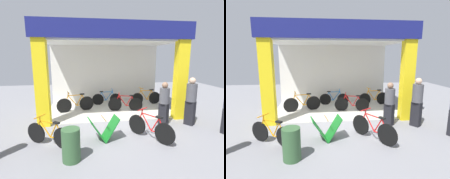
# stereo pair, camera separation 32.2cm
# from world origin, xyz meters

# --- Properties ---
(ground_plane) EXTENTS (19.66, 19.66, 0.00)m
(ground_plane) POSITION_xyz_m (0.00, 0.00, 0.00)
(ground_plane) COLOR gray
(ground_plane) RESTS_ON ground
(shop_facade) EXTENTS (6.03, 3.54, 3.84)m
(shop_facade) POSITION_xyz_m (0.00, 1.71, 2.08)
(shop_facade) COLOR beige
(shop_facade) RESTS_ON ground
(bicycle_inside_0) EXTENTS (1.69, 0.55, 0.95)m
(bicycle_inside_0) POSITION_xyz_m (-1.60, 1.54, 0.38)
(bicycle_inside_0) COLOR black
(bicycle_inside_0) RESTS_ON ground
(bicycle_inside_1) EXTENTS (1.54, 0.42, 0.85)m
(bicycle_inside_1) POSITION_xyz_m (-0.03, 2.48, 0.34)
(bicycle_inside_1) COLOR black
(bicycle_inside_1) RESTS_ON ground
(bicycle_inside_2) EXTENTS (1.60, 0.44, 0.89)m
(bicycle_inside_2) POSITION_xyz_m (0.71, 1.26, 0.36)
(bicycle_inside_2) COLOR black
(bicycle_inside_2) RESTS_ON ground
(bicycle_inside_3) EXTENTS (1.69, 0.47, 0.93)m
(bicycle_inside_3) POSITION_xyz_m (2.06, 2.21, 0.37)
(bicycle_inside_3) COLOR black
(bicycle_inside_3) RESTS_ON ground
(bicycle_parked_0) EXTENTS (1.39, 0.83, 0.87)m
(bicycle_parked_0) POSITION_xyz_m (-2.21, -1.62, 0.35)
(bicycle_parked_0) COLOR black
(bicycle_parked_0) RESTS_ON ground
(bicycle_parked_1) EXTENTS (1.01, 1.40, 0.92)m
(bicycle_parked_1) POSITION_xyz_m (0.84, -1.65, 0.37)
(bicycle_parked_1) COLOR black
(bicycle_parked_1) RESTS_ON ground
(sandwich_board_sign) EXTENTS (0.99, 0.69, 0.73)m
(sandwich_board_sign) POSITION_xyz_m (-0.61, -1.49, 0.36)
(sandwich_board_sign) COLOR #197226
(sandwich_board_sign) RESTS_ON ground
(pedestrian_0) EXTENTS (0.52, 0.52, 1.81)m
(pedestrian_0) POSITION_xyz_m (2.75, -0.72, 0.95)
(pedestrian_0) COLOR black
(pedestrian_0) RESTS_ON ground
(pedestrian_3) EXTENTS (0.51, 0.51, 1.63)m
(pedestrian_3) POSITION_xyz_m (1.78, -0.54, 0.85)
(pedestrian_3) COLOR black
(pedestrian_3) RESTS_ON ground
(trash_bin) EXTENTS (0.45, 0.45, 0.84)m
(trash_bin) POSITION_xyz_m (-1.52, -2.49, 0.42)
(trash_bin) COLOR #335933
(trash_bin) RESTS_ON ground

